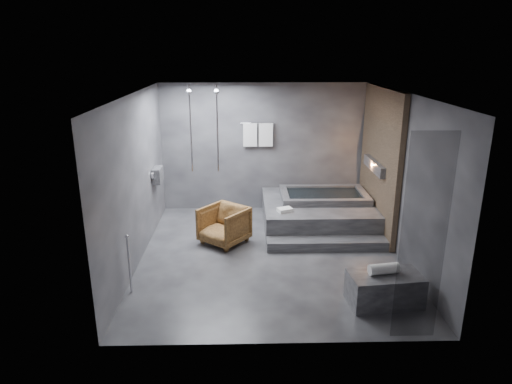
{
  "coord_description": "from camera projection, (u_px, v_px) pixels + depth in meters",
  "views": [
    {
      "loc": [
        -0.43,
        -7.32,
        3.52
      ],
      "look_at": [
        -0.24,
        0.3,
        1.08
      ],
      "focal_mm": 32.0,
      "sensor_mm": 36.0,
      "label": 1
    }
  ],
  "objects": [
    {
      "name": "concrete_bench",
      "position": [
        384.0,
        289.0,
        6.49
      ],
      "size": [
        1.07,
        0.66,
        0.46
      ],
      "primitive_type": "cube",
      "rotation": [
        0.0,
        0.0,
        0.11
      ],
      "color": "#303032",
      "rests_on": "ground"
    },
    {
      "name": "tub_step",
      "position": [
        327.0,
        244.0,
        8.3
      ],
      "size": [
        2.2,
        0.36,
        0.18
      ],
      "primitive_type": "cube",
      "color": "#2F2F31",
      "rests_on": "ground"
    },
    {
      "name": "deck_towel",
      "position": [
        285.0,
        210.0,
        8.73
      ],
      "size": [
        0.32,
        0.28,
        0.07
      ],
      "primitive_type": "cube",
      "rotation": [
        0.0,
        0.0,
        0.36
      ],
      "color": "white",
      "rests_on": "tub_deck"
    },
    {
      "name": "room",
      "position": [
        294.0,
        157.0,
        7.76
      ],
      "size": [
        5.0,
        5.04,
        2.82
      ],
      "color": "#2A2A2C",
      "rests_on": "ground"
    },
    {
      "name": "tub_deck",
      "position": [
        317.0,
        213.0,
        9.38
      ],
      "size": [
        2.2,
        2.0,
        0.5
      ],
      "primitive_type": "cube",
      "color": "#2F2F31",
      "rests_on": "ground"
    },
    {
      "name": "driftwood_chair",
      "position": [
        224.0,
        225.0,
        8.47
      ],
      "size": [
        1.07,
        1.07,
        0.7
      ],
      "primitive_type": "imported",
      "rotation": [
        0.0,
        0.0,
        -0.67
      ],
      "color": "#462A11",
      "rests_on": "ground"
    },
    {
      "name": "rolled_towel",
      "position": [
        384.0,
        269.0,
        6.41
      ],
      "size": [
        0.45,
        0.23,
        0.16
      ],
      "primitive_type": "cylinder",
      "rotation": [
        0.0,
        1.57,
        0.17
      ],
      "color": "white",
      "rests_on": "concrete_bench"
    }
  ]
}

